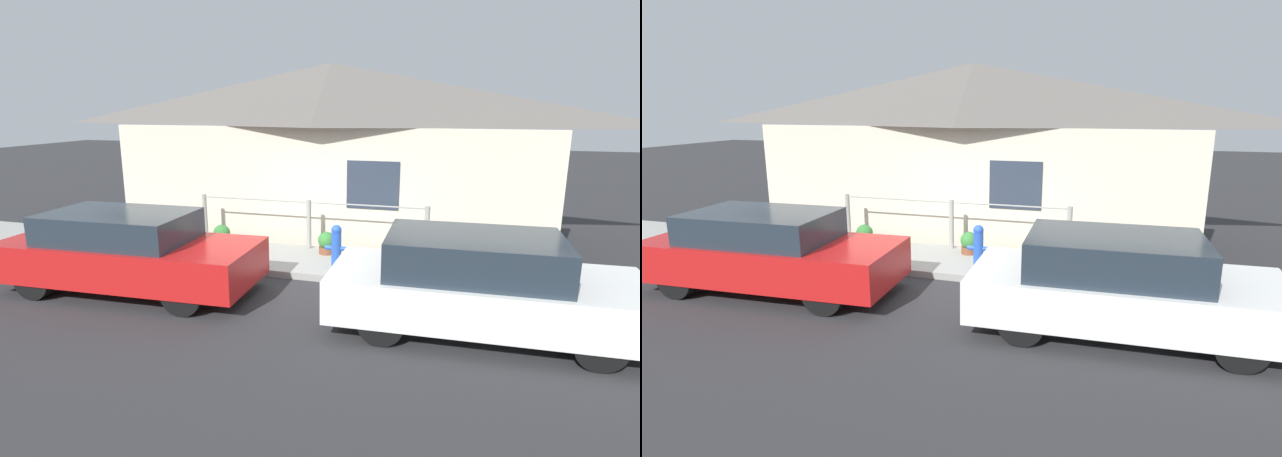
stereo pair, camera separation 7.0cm
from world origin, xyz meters
TOP-DOWN VIEW (x-y plane):
  - ground_plane at (0.00, 0.00)m, footprint 60.00×60.00m
  - sidewalk at (0.00, 0.88)m, footprint 24.00×1.75m
  - house at (0.00, 3.18)m, footprint 10.15×2.23m
  - fence at (0.00, 1.60)m, footprint 4.90×0.10m
  - car_left at (-2.24, -1.26)m, footprint 4.31×1.83m
  - car_right at (3.34, -1.26)m, footprint 4.20×1.83m
  - fire_hydrant at (0.87, 0.50)m, footprint 0.42×0.19m
  - potted_plant_near_hydrant at (0.46, 1.32)m, footprint 0.35×0.35m
  - potted_plant_by_fence at (-1.73, 1.07)m, footprint 0.35×0.35m
  - potted_plant_corner at (3.69, 1.17)m, footprint 0.56×0.56m

SIDE VIEW (x-z plane):
  - ground_plane at x=0.00m, z-range 0.00..0.00m
  - sidewalk at x=0.00m, z-range 0.00..0.13m
  - potted_plant_near_hydrant at x=0.46m, z-range 0.13..0.58m
  - potted_plant_by_fence at x=-1.73m, z-range 0.14..0.65m
  - potted_plant_corner at x=3.69m, z-range 0.18..0.89m
  - fire_hydrant at x=0.87m, z-range 0.15..0.95m
  - car_right at x=3.34m, z-range 0.00..1.36m
  - car_left at x=-2.24m, z-range 0.01..1.35m
  - fence at x=0.00m, z-range 0.18..1.21m
  - house at x=0.00m, z-range 1.12..5.08m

